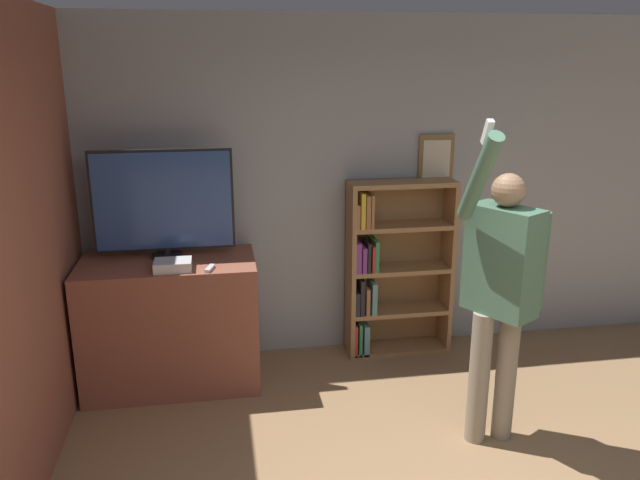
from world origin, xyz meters
name	(u,v)px	position (x,y,z in m)	size (l,w,h in m)	color
wall_back	(369,189)	(0.00, 2.88, 1.35)	(6.51, 0.09, 2.70)	#9EA3A8
wall_side_brick	(15,258)	(-2.29, 1.43, 1.35)	(0.06, 4.45, 2.70)	#93513D
tv_ledge	(171,323)	(-1.60, 2.45, 0.48)	(1.26, 0.68, 0.96)	#93513D
television	(164,203)	(-1.60, 2.54, 1.37)	(1.00, 0.22, 0.79)	black
game_console	(173,265)	(-1.54, 2.25, 1.00)	(0.25, 0.19, 0.07)	white
remote_loose	(210,268)	(-1.29, 2.20, 0.97)	(0.08, 0.14, 0.02)	white
bookshelf	(390,269)	(0.14, 2.70, 0.72)	(0.85, 0.28, 1.44)	#997047
person	(501,286)	(0.45, 1.35, 1.05)	(0.57, 0.57, 2.06)	gray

